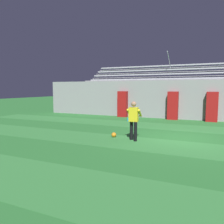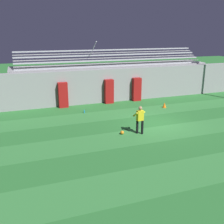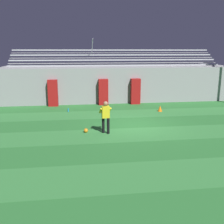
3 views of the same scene
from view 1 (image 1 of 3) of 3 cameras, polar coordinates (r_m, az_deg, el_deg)
The scene contains 12 objects.
ground_plane at distance 10.23m, azimuth 17.74°, elevation -6.60°, with size 80.00×80.00×0.00m, color #286B2D.
turf_stripe_near at distance 4.62m, azimuth 9.21°, elevation -22.40°, with size 28.00×2.20×0.01m, color #337A38.
turf_stripe_mid at distance 8.69m, azimuth 16.61°, elevation -8.80°, with size 28.00×2.20×0.01m, color #337A38.
turf_stripe_far at distance 12.98m, azimuth 19.05°, elevation -3.96°, with size 28.00×2.20×0.01m, color #337A38.
back_wall at distance 16.49m, azimuth 20.28°, elevation 2.97°, with size 24.00×0.60×2.80m, color gray.
padding_pillar_gate_left at distance 16.09m, azimuth 15.60°, elevation 1.62°, with size 0.73×0.44×1.99m, color maroon.
padding_pillar_gate_right at distance 15.94m, azimuth 24.66°, elevation 1.24°, with size 0.73×0.44×1.99m, color maroon.
padding_pillar_far_left at distance 17.05m, azimuth 2.79°, elevation 2.08°, with size 0.73×0.44×1.99m, color maroon.
bleacher_stand at distance 18.47m, azimuth 20.67°, elevation 3.56°, with size 18.00×3.35×5.03m.
goalkeeper at distance 9.27m, azimuth 5.67°, elevation -1.64°, with size 0.61×0.58×1.67m.
soccer_ball at distance 9.97m, azimuth 0.48°, elevation -5.98°, with size 0.22×0.22×0.22m, color orange.
water_bottle at distance 14.81m, azimuth 4.15°, elevation -1.96°, with size 0.07×0.07×0.24m, color #1E8CD8.
Camera 1 is at (0.98, -9.94, 2.20)m, focal length 35.00 mm.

